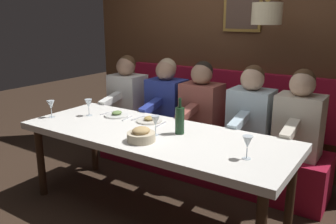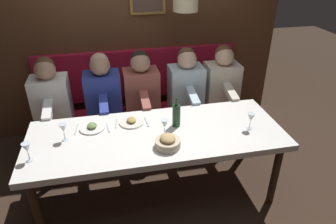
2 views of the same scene
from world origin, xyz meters
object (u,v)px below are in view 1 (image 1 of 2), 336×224
at_px(dining_table, 153,139).
at_px(diner_middle, 201,102).
at_px(diner_far, 166,97).
at_px(wine_glass_2, 51,105).
at_px(bread_bowl, 141,135).
at_px(wine_glass_3, 89,104).
at_px(wine_glass_0, 155,121).
at_px(diner_near, 251,110).
at_px(wine_bottle, 180,120).
at_px(wine_glass_1, 247,143).
at_px(diner_farthest, 127,91).
at_px(diner_nearest, 299,117).

distance_m(dining_table, diner_middle, 0.89).
xyz_separation_m(diner_far, wine_glass_2, (-1.06, 0.61, 0.04)).
distance_m(diner_far, bread_bowl, 1.23).
distance_m(wine_glass_2, wine_glass_3, 0.35).
bearing_deg(diner_middle, bread_bowl, -176.11).
bearing_deg(wine_glass_0, dining_table, 50.18).
bearing_deg(wine_glass_3, dining_table, -94.23).
height_order(diner_near, wine_bottle, diner_near).
distance_m(wine_glass_1, wine_bottle, 0.69).
height_order(diner_farthest, wine_glass_2, diner_farthest).
relative_size(diner_middle, wine_glass_3, 4.82).
bearing_deg(wine_glass_3, wine_bottle, -88.36).
relative_size(wine_glass_0, wine_bottle, 0.55).
xyz_separation_m(dining_table, diner_far, (0.88, 0.46, 0.14)).
bearing_deg(wine_bottle, wine_glass_1, -106.82).
relative_size(dining_table, diner_near, 2.97).
xyz_separation_m(diner_middle, diner_far, (0.00, 0.44, 0.00)).
height_order(diner_nearest, diner_far, same).
bearing_deg(wine_glass_1, bread_bowl, 98.52).
bearing_deg(wine_glass_1, diner_far, 53.21).
xyz_separation_m(wine_glass_0, wine_glass_2, (-0.13, 1.13, 0.00)).
height_order(diner_nearest, wine_glass_0, diner_nearest).
xyz_separation_m(diner_middle, wine_glass_1, (-0.99, -0.89, 0.04)).
height_order(wine_glass_0, wine_glass_1, same).
height_order(diner_far, bread_bowl, diner_far).
height_order(wine_glass_2, wine_glass_3, same).
height_order(wine_glass_0, wine_bottle, wine_bottle).
distance_m(diner_far, wine_glass_0, 1.07).
bearing_deg(dining_table, diner_far, 27.58).
bearing_deg(diner_farthest, diner_far, -90.00).
bearing_deg(diner_nearest, diner_far, 90.00).
bearing_deg(diner_near, wine_glass_1, -160.49).
height_order(diner_middle, wine_bottle, diner_middle).
height_order(dining_table, diner_nearest, diner_nearest).
height_order(diner_far, wine_glass_0, diner_far).
height_order(diner_far, diner_farthest, same).
bearing_deg(bread_bowl, wine_glass_2, 87.37).
bearing_deg(wine_bottle, wine_glass_0, 134.83).
height_order(diner_middle, wine_glass_0, diner_middle).
bearing_deg(wine_glass_2, bread_bowl, -92.63).
relative_size(diner_far, wine_glass_1, 4.82).
xyz_separation_m(dining_table, wine_glass_3, (0.06, 0.82, 0.18)).
relative_size(diner_middle, diner_farthest, 1.00).
relative_size(wine_glass_0, wine_glass_2, 1.00).
bearing_deg(dining_table, bread_bowl, -166.73).
distance_m(diner_nearest, wine_glass_1, 1.00).
xyz_separation_m(diner_farthest, wine_glass_2, (-1.06, 0.05, 0.04)).
height_order(diner_nearest, diner_middle, same).
xyz_separation_m(dining_table, wine_glass_2, (-0.18, 1.07, 0.18)).
bearing_deg(wine_glass_0, diner_far, 29.27).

